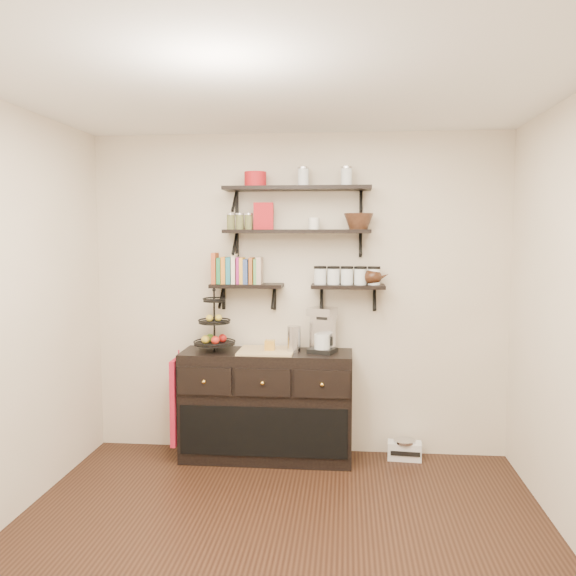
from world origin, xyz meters
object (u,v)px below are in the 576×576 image
at_px(sideboard, 267,405).
at_px(coffee_maker, 322,331).
at_px(fruit_stand, 215,330).
at_px(radio, 404,450).

height_order(sideboard, coffee_maker, coffee_maker).
bearing_deg(coffee_maker, fruit_stand, -158.77).
bearing_deg(sideboard, radio, 4.07).
bearing_deg(sideboard, coffee_maker, 3.17).
bearing_deg(fruit_stand, sideboard, -0.47).
bearing_deg(sideboard, fruit_stand, 179.53).
xyz_separation_m(sideboard, radio, (1.14, 0.08, -0.37)).
xyz_separation_m(sideboard, coffee_maker, (0.46, 0.03, 0.62)).
height_order(fruit_stand, coffee_maker, fruit_stand).
xyz_separation_m(coffee_maker, radio, (0.68, 0.06, -0.99)).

